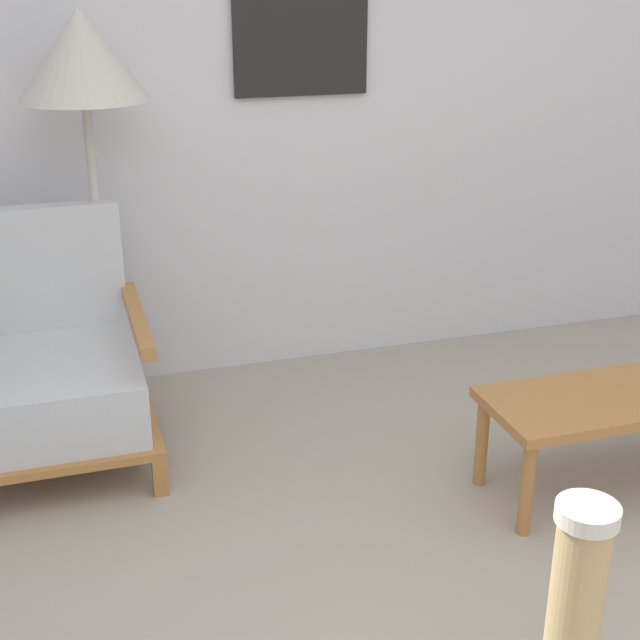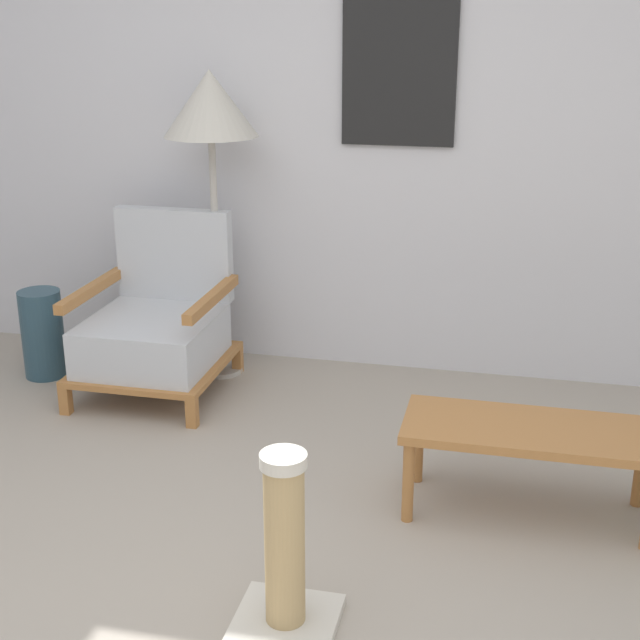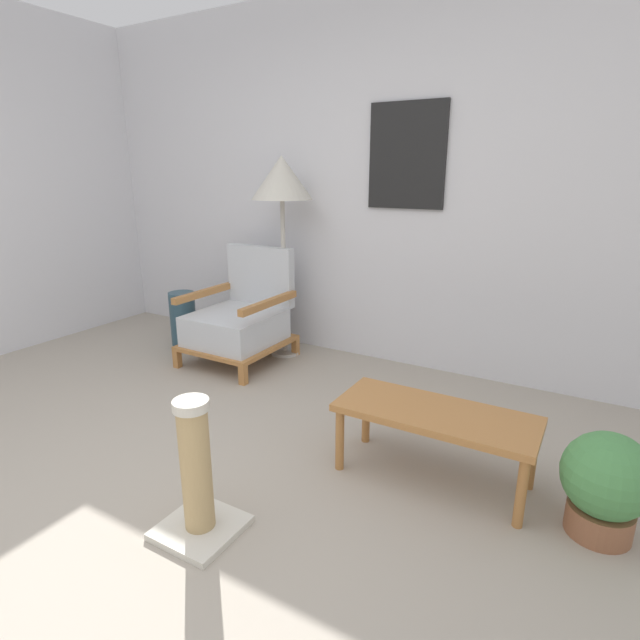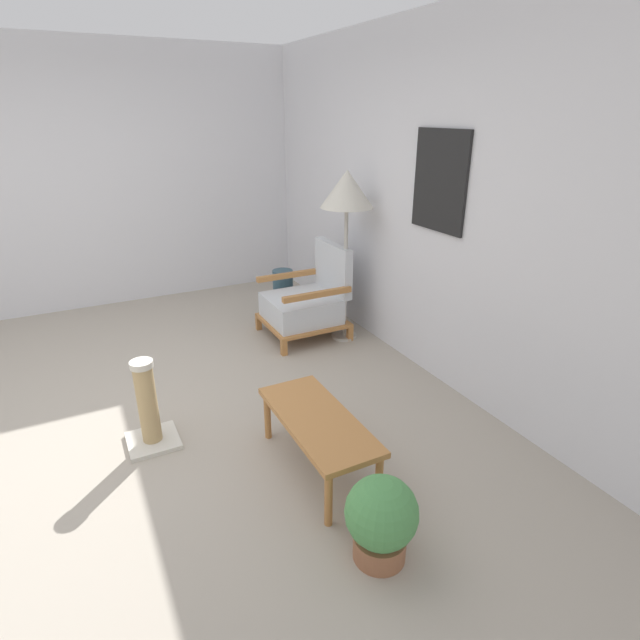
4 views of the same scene
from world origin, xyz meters
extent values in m
plane|color=#A89E8E|center=(0.00, 0.00, 0.00)|extent=(14.00, 14.00, 0.00)
cube|color=silver|center=(0.00, 2.49, 1.35)|extent=(8.00, 0.06, 2.70)
cube|color=black|center=(0.32, 2.45, 1.55)|extent=(0.56, 0.02, 0.72)
cube|color=silver|center=(-2.58, 0.50, 1.35)|extent=(0.06, 8.00, 2.70)
cube|color=#B2753D|center=(-1.11, 1.51, 0.07)|extent=(0.05, 0.05, 0.14)
cube|color=#B2753D|center=(-0.47, 1.51, 0.07)|extent=(0.05, 0.05, 0.14)
cube|color=#B2753D|center=(-1.11, 2.19, 0.07)|extent=(0.05, 0.05, 0.14)
cube|color=#B2753D|center=(-0.47, 2.19, 0.07)|extent=(0.05, 0.05, 0.14)
cube|color=#B2753D|center=(-0.79, 1.85, 0.15)|extent=(0.69, 0.73, 0.03)
cube|color=silver|center=(-0.79, 1.83, 0.28)|extent=(0.61, 0.63, 0.23)
cube|color=silver|center=(-0.79, 2.17, 0.64)|extent=(0.61, 0.08, 0.47)
cube|color=#B2753D|center=(-1.10, 1.85, 0.52)|extent=(0.05, 0.67, 0.05)
cube|color=#B2753D|center=(-0.47, 1.85, 0.52)|extent=(0.05, 0.67, 0.05)
cylinder|color=#B7B2A8|center=(-0.56, 2.18, 0.01)|extent=(0.24, 0.24, 0.03)
cylinder|color=#B7B2A8|center=(-0.56, 2.18, 0.63)|extent=(0.04, 0.04, 1.22)
cone|color=beige|center=(-0.56, 2.18, 1.40)|extent=(0.47, 0.47, 0.32)
cube|color=#B2753D|center=(1.04, 1.09, 0.35)|extent=(0.94, 0.39, 0.04)
cylinder|color=#B2753D|center=(0.61, 0.93, 0.16)|extent=(0.04, 0.04, 0.33)
cylinder|color=#B2753D|center=(1.47, 0.93, 0.16)|extent=(0.04, 0.04, 0.33)
cylinder|color=#B2753D|center=(0.61, 1.24, 0.16)|extent=(0.04, 0.04, 0.33)
cylinder|color=#B2753D|center=(1.47, 1.24, 0.16)|extent=(0.04, 0.04, 0.33)
cylinder|color=#2D4C5B|center=(-1.44, 1.92, 0.23)|extent=(0.22, 0.22, 0.46)
cylinder|color=#935B3D|center=(1.76, 1.06, 0.06)|extent=(0.26, 0.26, 0.13)
sphere|color=#4C8E4C|center=(1.76, 1.06, 0.28)|extent=(0.35, 0.35, 0.35)
cube|color=beige|center=(0.32, 0.23, 0.01)|extent=(0.32, 0.32, 0.03)
cylinder|color=tan|center=(0.32, 0.23, 0.30)|extent=(0.12, 0.12, 0.53)
cylinder|color=beige|center=(0.32, 0.23, 0.58)|extent=(0.14, 0.14, 0.04)
camera|label=1|loc=(-0.72, -1.16, 1.70)|focal=50.00mm
camera|label=2|loc=(0.95, -2.01, 1.82)|focal=50.00mm
camera|label=3|loc=(1.64, -1.03, 1.45)|focal=28.00mm
camera|label=4|loc=(3.25, -0.02, 2.02)|focal=28.00mm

